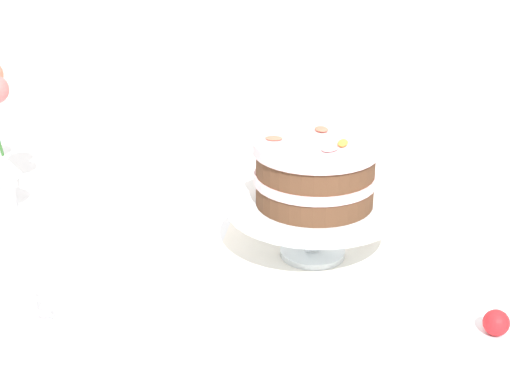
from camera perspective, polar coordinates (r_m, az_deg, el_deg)
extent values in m
cube|color=white|center=(1.37, -2.71, -4.94)|extent=(1.40, 1.00, 0.03)
cylinder|color=brown|center=(2.04, -18.03, -8.03)|extent=(0.06, 0.06, 0.71)
cylinder|color=brown|center=(1.93, 17.39, -9.73)|extent=(0.06, 0.06, 0.71)
cube|color=white|center=(1.31, 4.20, -5.39)|extent=(0.34, 0.34, 0.00)
cylinder|color=silver|center=(1.31, 4.20, -5.14)|extent=(0.11, 0.11, 0.01)
cylinder|color=silver|center=(1.29, 4.26, -3.47)|extent=(0.03, 0.03, 0.07)
cylinder|color=silver|center=(1.27, 4.31, -1.71)|extent=(0.29, 0.29, 0.01)
cylinder|color=brown|center=(1.26, 4.35, -0.70)|extent=(0.19, 0.19, 0.04)
cylinder|color=beige|center=(1.25, 4.38, 0.39)|extent=(0.20, 0.20, 0.02)
cylinder|color=brown|center=(1.24, 4.42, 1.51)|extent=(0.19, 0.19, 0.04)
cylinder|color=beige|center=(1.23, 4.45, 2.70)|extent=(0.20, 0.20, 0.02)
ellipsoid|color=pink|center=(1.19, 5.48, 2.55)|extent=(0.04, 0.04, 0.00)
ellipsoid|color=orange|center=(1.22, 6.44, 2.97)|extent=(0.02, 0.04, 0.01)
ellipsoid|color=#E56B51|center=(1.28, 4.86, 4.00)|extent=(0.03, 0.03, 0.01)
ellipsoid|color=#E56B51|center=(1.23, 1.33, 3.34)|extent=(0.03, 0.02, 0.00)
cylinder|color=white|center=(1.17, -17.65, -10.09)|extent=(0.11, 0.11, 0.01)
cylinder|color=white|center=(1.16, -17.85, -8.70)|extent=(0.08, 0.08, 0.06)
torus|color=white|center=(1.14, -15.63, -8.79)|extent=(0.03, 0.01, 0.03)
sphere|color=red|center=(1.15, 17.36, -9.84)|extent=(0.04, 0.04, 0.04)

